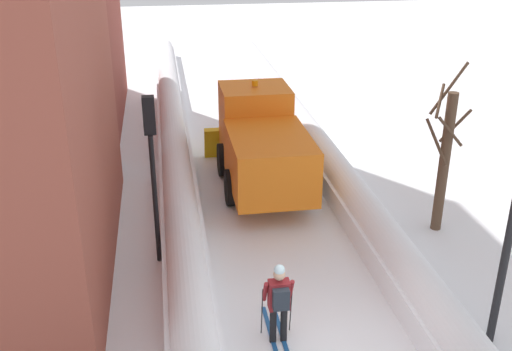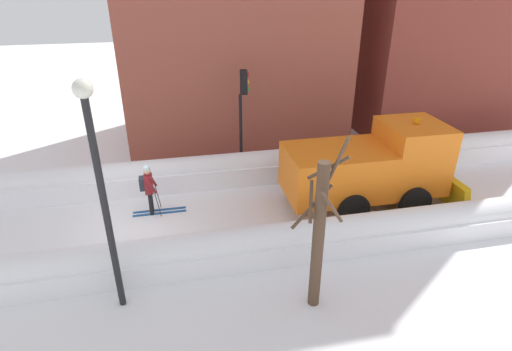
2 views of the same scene
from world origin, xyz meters
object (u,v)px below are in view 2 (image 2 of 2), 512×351
at_px(bare_tree_near, 319,233).
at_px(plow_truck, 373,166).
at_px(skier, 149,187).
at_px(traffic_light_pole, 243,103).
at_px(street_lamp, 99,177).

bearing_deg(bare_tree_near, plow_truck, 140.69).
height_order(skier, bare_tree_near, bare_tree_near).
xyz_separation_m(skier, traffic_light_pole, (-2.35, 3.65, 1.97)).
height_order(street_lamp, bare_tree_near, street_lamp).
height_order(plow_truck, skier, plow_truck).
height_order(traffic_light_pole, street_lamp, street_lamp).
height_order(plow_truck, street_lamp, street_lamp).
height_order(plow_truck, bare_tree_near, bare_tree_near).
bearing_deg(bare_tree_near, skier, -142.34).
distance_m(street_lamp, bare_tree_near, 5.00).
xyz_separation_m(plow_truck, skier, (-0.93, -7.54, -0.48)).
relative_size(street_lamp, bare_tree_near, 1.23).
bearing_deg(plow_truck, street_lamp, -67.83).
relative_size(skier, bare_tree_near, 0.39).
relative_size(plow_truck, street_lamp, 1.06).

